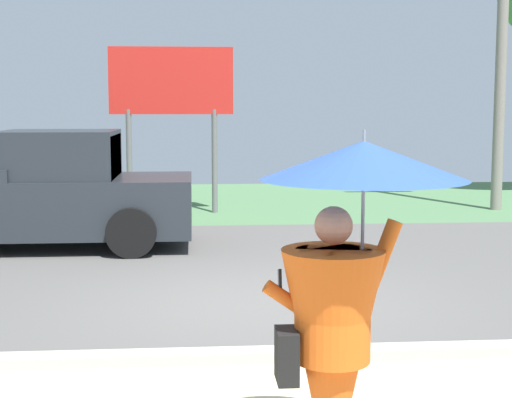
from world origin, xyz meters
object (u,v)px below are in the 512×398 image
Objects in this scene: utility_pole at (503,19)px; roadside_billboard at (171,93)px; pickup_truck at (31,194)px; monk_pedestrian at (342,296)px.

roadside_billboard is at bearing 179.87° from utility_pole.
pickup_truck is at bearing -157.18° from utility_pole.
roadside_billboard is (-1.31, 12.26, 1.37)m from monk_pedestrian.
monk_pedestrian is 0.27× the size of utility_pole.
monk_pedestrian is 13.86m from utility_pole.
utility_pole is at bearing -0.13° from roadside_billboard.
utility_pole is (9.25, 3.89, 3.26)m from pickup_truck.
pickup_truck is (-3.46, 8.35, -0.31)m from monk_pedestrian.
monk_pedestrian is 0.41× the size of pickup_truck.
utility_pole is at bearing 19.67° from pickup_truck.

